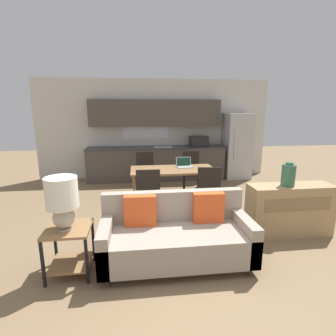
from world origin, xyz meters
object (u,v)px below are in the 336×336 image
object	(u,v)px
table_lamp	(62,199)
dining_chair_far_right	(191,169)
refrigerator	(237,146)
dining_chair_far_left	(145,171)
dining_table	(173,172)
vase	(288,175)
side_table	(69,243)
credenza	(289,210)
laptop	(184,165)
couch	(176,235)
dining_chair_near_left	(148,192)
dining_chair_near_right	(208,189)

from	to	relation	value
table_lamp	dining_chair_far_right	bearing A→B (deg)	55.20
refrigerator	dining_chair_far_left	distance (m)	2.85
dining_table	dining_chair_far_left	bearing A→B (deg)	124.68
table_lamp	vase	xyz separation A→B (m)	(3.06, 0.63, 0.02)
table_lamp	dining_table	bearing A→B (deg)	55.02
side_table	credenza	distance (m)	3.19
table_lamp	laptop	xyz separation A→B (m)	(1.82, 2.39, -0.17)
refrigerator	side_table	world-z (taller)	refrigerator
dining_chair_far_right	refrigerator	bearing A→B (deg)	41.34
dining_table	side_table	xyz separation A→B (m)	(-1.53, -2.19, -0.27)
refrigerator	dining_chair_far_right	world-z (taller)	refrigerator
vase	dining_chair_far_left	xyz separation A→B (m)	(-2.04, 2.37, -0.45)
side_table	dining_chair_far_right	bearing A→B (deg)	55.23
credenza	laptop	world-z (taller)	laptop
refrigerator	dining_chair_far_right	xyz separation A→B (m)	(-1.51, -1.06, -0.38)
dining_chair_far_left	couch	bearing A→B (deg)	-82.17
table_lamp	dining_chair_far_left	size ratio (longest dim) A/B	0.65
refrigerator	table_lamp	bearing A→B (deg)	-131.49
side_table	dining_chair_far_right	distance (m)	3.65
dining_chair_near_left	laptop	world-z (taller)	dining_chair_near_left
side_table	table_lamp	xyz separation A→B (m)	(-0.02, -0.03, 0.55)
laptop	table_lamp	bearing A→B (deg)	-131.79
dining_table	side_table	world-z (taller)	dining_table
side_table	dining_chair_near_right	world-z (taller)	dining_chair_near_right
couch	dining_chair_near_left	size ratio (longest dim) A/B	1.98
credenza	laptop	bearing A→B (deg)	127.57
side_table	dining_chair_far_left	size ratio (longest dim) A/B	0.62
credenza	dining_chair_near_left	size ratio (longest dim) A/B	1.37
dining_chair_far_right	dining_chair_near_right	xyz separation A→B (m)	(-0.02, -1.54, 0.00)
couch	side_table	world-z (taller)	couch
dining_chair_near_right	dining_table	bearing A→B (deg)	-45.92
vase	dining_chair_near_right	bearing A→B (deg)	138.53
credenza	vase	world-z (taller)	vase
dining_table	vase	distance (m)	2.21
refrigerator	laptop	distance (m)	2.48
side_table	dining_table	bearing A→B (deg)	55.07
refrigerator	laptop	xyz separation A→B (m)	(-1.80, -1.71, -0.12)
couch	vase	xyz separation A→B (m)	(1.76, 0.49, 0.61)
couch	vase	bearing A→B (deg)	15.65
dining_chair_near_right	dining_chair_near_left	xyz separation A→B (m)	(-1.07, -0.05, 0.00)
couch	table_lamp	bearing A→B (deg)	-174.03
dining_table	vase	xyz separation A→B (m)	(1.50, -1.60, 0.29)
refrigerator	side_table	bearing A→B (deg)	-131.51
dining_table	vase	world-z (taller)	vase
refrigerator	dining_chair_near_right	size ratio (longest dim) A/B	1.91
credenza	dining_chair_near_right	size ratio (longest dim) A/B	1.37
refrigerator	credenza	size ratio (longest dim) A/B	1.39
dining_table	dining_chair_far_right	distance (m)	0.99
credenza	dining_chair_near_right	world-z (taller)	dining_chair_near_right
table_lamp	dining_chair_far_left	bearing A→B (deg)	71.28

